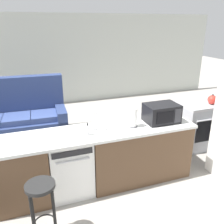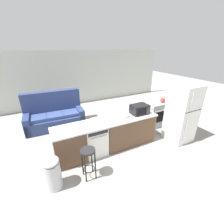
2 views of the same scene
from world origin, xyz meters
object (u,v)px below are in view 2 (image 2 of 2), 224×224
(dishwasher, at_px, (95,140))
(trash_bin, at_px, (52,173))
(refrigerator, at_px, (182,114))
(paper_towel_roll, at_px, (126,113))
(stove_range, at_px, (155,113))
(bar_stool, at_px, (88,158))
(soap_bottle, at_px, (104,121))
(kettle, at_px, (163,100))
(couch, at_px, (55,116))
(microwave, at_px, (140,109))

(dishwasher, distance_m, trash_bin, 1.35)
(refrigerator, xyz_separation_m, paper_towel_roll, (-1.65, 0.52, 0.15))
(stove_range, bearing_deg, dishwasher, -168.09)
(stove_range, relative_size, bar_stool, 1.22)
(paper_towel_roll, xyz_separation_m, bar_stool, (-1.38, -0.71, -0.50))
(refrigerator, height_order, trash_bin, refrigerator)
(dishwasher, bearing_deg, bar_stool, -120.13)
(soap_bottle, bearing_deg, kettle, 11.55)
(paper_towel_roll, bearing_deg, couch, 127.46)
(microwave, bearing_deg, kettle, 17.64)
(refrigerator, height_order, soap_bottle, refrigerator)
(trash_bin, bearing_deg, soap_bottle, 21.88)
(stove_range, distance_m, trash_bin, 3.97)
(soap_bottle, bearing_deg, paper_towel_roll, 5.05)
(microwave, relative_size, soap_bottle, 2.84)
(refrigerator, height_order, bar_stool, refrigerator)
(soap_bottle, xyz_separation_m, bar_stool, (-0.68, -0.65, -0.44))
(paper_towel_roll, distance_m, couch, 2.85)
(microwave, xyz_separation_m, kettle, (1.33, 0.42, -0.05))
(stove_range, height_order, kettle, kettle)
(stove_range, bearing_deg, paper_towel_roll, -160.71)
(paper_towel_roll, xyz_separation_m, couch, (-1.69, 2.20, -0.64))
(bar_stool, bearing_deg, dishwasher, 59.87)
(stove_range, bearing_deg, bar_stool, -156.99)
(bar_stool, xyz_separation_m, trash_bin, (-0.75, 0.07, -0.16))
(microwave, xyz_separation_m, bar_stool, (-1.86, -0.74, -0.50))
(refrigerator, height_order, couch, refrigerator)
(kettle, xyz_separation_m, bar_stool, (-3.20, -1.16, -0.45))
(soap_bottle, distance_m, bar_stool, 1.04)
(dishwasher, relative_size, couch, 0.41)
(soap_bottle, relative_size, bar_stool, 0.24)
(stove_range, distance_m, refrigerator, 1.18)
(couch, bearing_deg, kettle, -26.54)
(microwave, bearing_deg, stove_range, 25.26)
(dishwasher, relative_size, paper_towel_roll, 2.98)
(kettle, bearing_deg, soap_bottle, -168.45)
(microwave, relative_size, bar_stool, 0.68)
(refrigerator, bearing_deg, microwave, 154.80)
(microwave, relative_size, trash_bin, 0.68)
(bar_stool, relative_size, trash_bin, 1.00)
(refrigerator, relative_size, couch, 0.87)
(couch, bearing_deg, stove_range, -25.97)
(bar_stool, relative_size, couch, 0.36)
(stove_range, distance_m, couch, 3.71)
(kettle, height_order, couch, couch)
(couch, bearing_deg, soap_bottle, -66.29)
(paper_towel_roll, bearing_deg, refrigerator, -17.51)
(couch, bearing_deg, paper_towel_roll, -52.54)
(stove_range, distance_m, soap_bottle, 2.48)
(bar_stool, distance_m, couch, 2.93)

